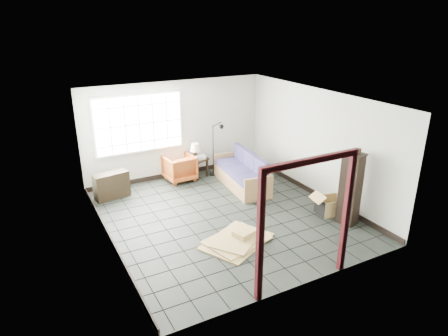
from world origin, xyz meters
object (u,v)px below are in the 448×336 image
futon_sofa (244,174)px  armchair (179,167)px  tall_shelf (350,188)px  side_table (197,161)px

futon_sofa → armchair: bearing=144.2°
futon_sofa → armchair: futon_sofa is taller
tall_shelf → armchair: bearing=105.4°
armchair → side_table: bearing=175.9°
side_table → tall_shelf: 4.29m
armchair → tall_shelf: 4.53m
armchair → side_table: armchair is taller
futon_sofa → armchair: 1.75m
tall_shelf → side_table: bearing=99.4°
futon_sofa → side_table: bearing=129.9°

